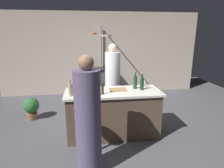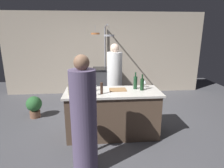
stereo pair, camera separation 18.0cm
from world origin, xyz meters
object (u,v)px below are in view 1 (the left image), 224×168
Objects in this scene: chef at (113,82)px; mixing_bowl_blue at (88,90)px; potted_plant at (31,107)px; wine_glass_near_right_guest at (96,85)px; bar_stool_left at (86,135)px; mixing_bowl_steel at (76,90)px; wine_bottle_red at (142,84)px; wine_glass_by_chef at (144,82)px; wine_bottle_white at (71,90)px; pepper_mill at (103,89)px; guest_left at (88,121)px; cutting_board at (118,90)px; wine_bottle_green at (135,82)px; wine_glass_near_left_guest at (96,90)px; stove_range at (102,82)px.

mixing_bowl_blue is at bearing -120.60° from chef.
wine_glass_near_right_guest reaches higher than potted_plant.
potted_plant is (-1.26, 1.57, -0.08)m from bar_stool_left.
mixing_bowl_steel reaches higher than bar_stool_left.
wine_bottle_red is 2.11× the size of wine_glass_by_chef.
potted_plant is at bearing 158.47° from wine_bottle_red.
wine_glass_by_chef is (1.43, 0.39, -0.00)m from wine_bottle_white.
potted_plant is at bearing 132.22° from wine_bottle_white.
wine_glass_by_chef is at bearing 35.20° from bar_stool_left.
pepper_mill is at bearing -20.54° from mixing_bowl_steel.
guest_left reaches higher than wine_bottle_white.
cutting_board is 0.39m from pepper_mill.
mixing_bowl_steel is at bearing 159.46° from pepper_mill.
wine_bottle_green reaches higher than wine_bottle_red.
mixing_bowl_blue is (-0.56, -0.02, 0.03)m from cutting_board.
guest_left reaches higher than cutting_board.
wine_glass_near_left_guest is at bearing -38.26° from potted_plant.
mixing_bowl_steel is (-0.36, -0.05, -0.07)m from wine_glass_near_right_guest.
wine_glass_by_chef is (0.56, 0.16, 0.10)m from cutting_board.
cutting_board is 0.56m from mixing_bowl_blue.
stove_range is at bearing 85.35° from pepper_mill.
cutting_board is at bearing 34.16° from pepper_mill.
wine_bottle_white is (-0.86, -0.23, 0.10)m from cutting_board.
chef reaches higher than wine_bottle_red.
wine_bottle_red is 1.25m from mixing_bowl_steel.
wine_bottle_green is (0.31, -0.94, 0.23)m from chef.
pepper_mill is (0.27, 0.82, 0.22)m from guest_left.
wine_bottle_green is at bearing 13.33° from wine_bottle_white.
wine_glass_by_chef is (0.21, 0.10, -0.03)m from wine_bottle_green.
wine_glass_near_right_guest is (0.44, 0.25, -0.00)m from wine_bottle_white.
wine_glass_near_right_guest is 1.00× the size of wine_glass_by_chef.
wine_bottle_green reaches higher than bar_stool_left.
stove_range is at bearing 106.62° from wine_glass_by_chef.
mixing_bowl_blue reaches higher than stove_range.
guest_left is 5.31× the size of cutting_board.
guest_left is 1.03m from mixing_bowl_blue.
wine_glass_by_chef reaches higher than mixing_bowl_blue.
pepper_mill is 0.95m from wine_glass_by_chef.
stove_range is at bearing 73.77° from wine_bottle_white.
guest_left is 0.88m from wine_bottle_white.
wine_bottle_green is at bearing 21.98° from pepper_mill.
wine_bottle_white is 1.34m from wine_bottle_red.
stove_range is 4.11× the size of mixing_bowl_steel.
cutting_board is at bearing 31.81° from wine_glass_near_left_guest.
pepper_mill is 0.79m from wine_bottle_red.
pepper_mill is at bearing 56.36° from bar_stool_left.
guest_left is 8.09× the size of pepper_mill.
cutting_board reaches higher than stove_range.
wine_bottle_red is at bearing -76.91° from stove_range.
bar_stool_left is at bearing -115.81° from wine_glass_near_left_guest.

